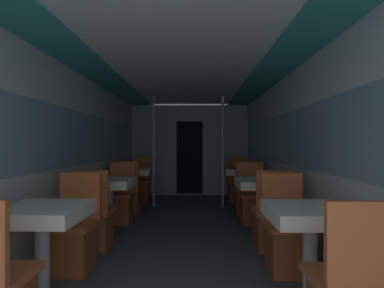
# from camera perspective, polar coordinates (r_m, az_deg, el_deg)

# --- Properties ---
(wall_left) EXTENTS (0.05, 8.33, 2.19)m
(wall_left) POSITION_cam_1_polar(r_m,az_deg,el_deg) (4.61, -19.51, -1.40)
(wall_left) COLOR silver
(wall_left) RESTS_ON ground_plane
(wall_right) EXTENTS (0.05, 8.33, 2.19)m
(wall_right) POSITION_cam_1_polar(r_m,az_deg,el_deg) (4.51, 17.27, -1.43)
(wall_right) COLOR silver
(wall_right) RESTS_ON ground_plane
(ceiling_panel) EXTENTS (2.88, 8.33, 0.07)m
(ceiling_panel) POSITION_cam_1_polar(r_m,az_deg,el_deg) (4.44, -1.33, 12.91)
(ceiling_panel) COLOR silver
(ceiling_panel) RESTS_ON wall_left
(bulkhead_far) EXTENTS (2.82, 0.09, 2.19)m
(bulkhead_far) POSITION_cam_1_polar(r_m,az_deg,el_deg) (7.31, -0.45, -1.21)
(bulkhead_far) COLOR gray
(bulkhead_far) RESTS_ON ground_plane
(dining_table_left_0) EXTENTS (0.64, 0.64, 0.76)m
(dining_table_left_0) POSITION_cam_1_polar(r_m,az_deg,el_deg) (2.68, -26.61, -12.90)
(dining_table_left_0) COLOR #4C4C51
(dining_table_left_0) RESTS_ON ground_plane
(chair_left_far_0) EXTENTS (0.42, 0.42, 0.94)m
(chair_left_far_0) POSITION_cam_1_polar(r_m,az_deg,el_deg) (3.29, -21.63, -16.67)
(chair_left_far_0) COLOR brown
(chair_left_far_0) RESTS_ON ground_plane
(dining_table_left_1) EXTENTS (0.64, 0.64, 0.76)m
(dining_table_left_1) POSITION_cam_1_polar(r_m,az_deg,el_deg) (4.33, -15.50, -7.98)
(dining_table_left_1) COLOR #4C4C51
(dining_table_left_1) RESTS_ON ground_plane
(chair_left_near_1) EXTENTS (0.42, 0.42, 0.94)m
(chair_left_near_1) POSITION_cam_1_polar(r_m,az_deg,el_deg) (3.84, -18.08, -14.25)
(chair_left_near_1) COLOR brown
(chair_left_near_1) RESTS_ON ground_plane
(chair_left_far_1) EXTENTS (0.42, 0.42, 0.94)m
(chair_left_far_1) POSITION_cam_1_polar(r_m,az_deg,el_deg) (4.95, -13.53, -11.01)
(chair_left_far_1) COLOR brown
(chair_left_far_1) RESTS_ON ground_plane
(dining_table_left_2) EXTENTS (0.64, 0.64, 0.76)m
(dining_table_left_2) POSITION_cam_1_polar(r_m,az_deg,el_deg) (6.06, -10.71, -5.70)
(dining_table_left_2) COLOR #4C4C51
(dining_table_left_2) RESTS_ON ground_plane
(chair_left_near_2) EXTENTS (0.42, 0.42, 0.94)m
(chair_left_near_2) POSITION_cam_1_polar(r_m,az_deg,el_deg) (5.53, -11.96, -9.86)
(chair_left_near_2) COLOR brown
(chair_left_near_2) RESTS_ON ground_plane
(chair_left_far_2) EXTENTS (0.42, 0.42, 0.94)m
(chair_left_far_2) POSITION_cam_1_polar(r_m,az_deg,el_deg) (6.68, -9.68, -8.15)
(chair_left_far_2) COLOR brown
(chair_left_far_2) RESTS_ON ground_plane
(support_pole_left_2) EXTENTS (0.05, 0.05, 2.19)m
(support_pole_left_2) POSITION_cam_1_polar(r_m,az_deg,el_deg) (5.97, -7.30, -1.43)
(support_pole_left_2) COLOR silver
(support_pole_left_2) RESTS_ON ground_plane
(dining_table_right_0) EXTENTS (0.64, 0.64, 0.76)m
(dining_table_right_0) POSITION_cam_1_polar(r_m,az_deg,el_deg) (2.55, 21.57, -13.57)
(dining_table_right_0) COLOR #4C4C51
(dining_table_right_0) RESTS_ON ground_plane
(chair_right_far_0) EXTENTS (0.42, 0.42, 0.94)m
(chair_right_far_0) POSITION_cam_1_polar(r_m,az_deg,el_deg) (3.19, 17.61, -17.23)
(chair_right_far_0) COLOR brown
(chair_right_far_0) RESTS_ON ground_plane
(dining_table_right_1) EXTENTS (0.64, 0.64, 0.76)m
(dining_table_right_1) POSITION_cam_1_polar(r_m,az_deg,el_deg) (4.25, 12.89, -8.12)
(dining_table_right_1) COLOR #4C4C51
(dining_table_right_1) RESTS_ON ground_plane
(chair_right_near_1) EXTENTS (0.42, 0.42, 0.94)m
(chair_right_near_1) POSITION_cam_1_polar(r_m,az_deg,el_deg) (3.75, 14.86, -14.60)
(chair_right_near_1) COLOR brown
(chair_right_near_1) RESTS_ON ground_plane
(chair_right_far_1) EXTENTS (0.42, 0.42, 0.94)m
(chair_right_far_1) POSITION_cam_1_polar(r_m,az_deg,el_deg) (4.88, 11.41, -11.17)
(chair_right_far_1) COLOR brown
(chair_right_far_1) RESTS_ON ground_plane
(dining_table_right_2) EXTENTS (0.64, 0.64, 0.76)m
(dining_table_right_2) POSITION_cam_1_polar(r_m,az_deg,el_deg) (6.00, 9.30, -5.76)
(dining_table_right_2) COLOR #4C4C51
(dining_table_right_2) RESTS_ON ground_plane
(chair_right_near_2) EXTENTS (0.42, 0.42, 0.94)m
(chair_right_near_2) POSITION_cam_1_polar(r_m,az_deg,el_deg) (5.46, 10.23, -9.97)
(chair_right_near_2) COLOR brown
(chair_right_near_2) RESTS_ON ground_plane
(chair_right_far_2) EXTENTS (0.42, 0.42, 0.94)m
(chair_right_far_2) POSITION_cam_1_polar(r_m,az_deg,el_deg) (6.63, 8.53, -8.22)
(chair_right_far_2) COLOR brown
(chair_right_far_2) RESTS_ON ground_plane
(support_pole_right_2) EXTENTS (0.05, 0.05, 2.19)m
(support_pole_right_2) POSITION_cam_1_polar(r_m,az_deg,el_deg) (5.93, 5.84, -1.44)
(support_pole_right_2) COLOR silver
(support_pole_right_2) RESTS_ON ground_plane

